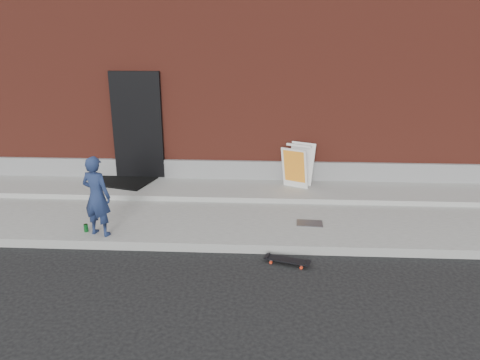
# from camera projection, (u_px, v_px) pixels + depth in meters

# --- Properties ---
(ground) EXTENTS (80.00, 80.00, 0.00)m
(ground) POSITION_uv_depth(u_px,v_px,m) (257.00, 254.00, 7.38)
(ground) COLOR black
(ground) RESTS_ON ground
(sidewalk) EXTENTS (20.00, 3.00, 0.15)m
(sidewalk) POSITION_uv_depth(u_px,v_px,m) (259.00, 213.00, 8.77)
(sidewalk) COLOR gray
(sidewalk) RESTS_ON ground
(apron) EXTENTS (20.00, 1.20, 0.10)m
(apron) POSITION_uv_depth(u_px,v_px,m) (260.00, 190.00, 9.58)
(apron) COLOR gray
(apron) RESTS_ON sidewalk
(building) EXTENTS (20.00, 8.10, 5.00)m
(building) POSITION_uv_depth(u_px,v_px,m) (263.00, 58.00, 13.19)
(building) COLOR maroon
(building) RESTS_ON ground
(child) EXTENTS (0.56, 0.45, 1.34)m
(child) POSITION_uv_depth(u_px,v_px,m) (97.00, 196.00, 7.50)
(child) COLOR #1B274B
(child) RESTS_ON sidewalk
(skateboard) EXTENTS (0.70, 0.37, 0.08)m
(skateboard) POSITION_uv_depth(u_px,v_px,m) (287.00, 260.00, 7.05)
(skateboard) COLOR red
(skateboard) RESTS_ON ground
(pizza_sign) EXTENTS (0.74, 0.79, 0.88)m
(pizza_sign) POSITION_uv_depth(u_px,v_px,m) (298.00, 166.00, 9.54)
(pizza_sign) COLOR silver
(pizza_sign) RESTS_ON apron
(soda_can) EXTENTS (0.09, 0.09, 0.13)m
(soda_can) POSITION_uv_depth(u_px,v_px,m) (86.00, 228.00, 7.79)
(soda_can) COLOR #16722B
(soda_can) RESTS_ON sidewalk
(doormat) EXTENTS (1.40, 1.24, 0.03)m
(doormat) POSITION_uv_depth(u_px,v_px,m) (124.00, 180.00, 9.96)
(doormat) COLOR black
(doormat) RESTS_ON apron
(utility_plate) EXTENTS (0.46, 0.31, 0.01)m
(utility_plate) POSITION_uv_depth(u_px,v_px,m) (310.00, 223.00, 8.11)
(utility_plate) COLOR #515055
(utility_plate) RESTS_ON sidewalk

